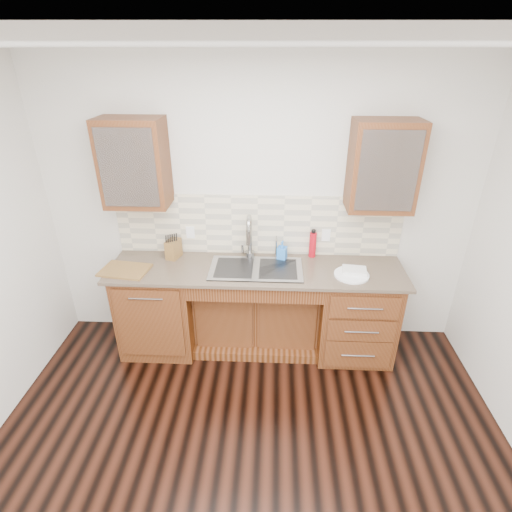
{
  "coord_description": "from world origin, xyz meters",
  "views": [
    {
      "loc": [
        0.15,
        -1.75,
        2.69
      ],
      "look_at": [
        0.0,
        1.4,
        1.05
      ],
      "focal_mm": 28.0,
      "sensor_mm": 36.0,
      "label": 1
    }
  ],
  "objects_px": {
    "soap_bottle": "(282,250)",
    "water_bottle": "(313,245)",
    "cutting_board": "(125,270)",
    "knife_block": "(174,249)",
    "plate": "(351,275)"
  },
  "relations": [
    {
      "from": "soap_bottle",
      "to": "water_bottle",
      "type": "xyz_separation_m",
      "value": [
        0.29,
        0.07,
        0.03
      ]
    },
    {
      "from": "plate",
      "to": "knife_block",
      "type": "relative_size",
      "value": 1.7
    },
    {
      "from": "plate",
      "to": "knife_block",
      "type": "distance_m",
      "value": 1.67
    },
    {
      "from": "plate",
      "to": "knife_block",
      "type": "height_order",
      "value": "knife_block"
    },
    {
      "from": "knife_block",
      "to": "soap_bottle",
      "type": "bearing_deg",
      "value": 16.78
    },
    {
      "from": "cutting_board",
      "to": "knife_block",
      "type": "bearing_deg",
      "value": 36.74
    },
    {
      "from": "water_bottle",
      "to": "plate",
      "type": "bearing_deg",
      "value": -47.84
    },
    {
      "from": "soap_bottle",
      "to": "knife_block",
      "type": "bearing_deg",
      "value": -162.79
    },
    {
      "from": "water_bottle",
      "to": "cutting_board",
      "type": "bearing_deg",
      "value": -167.72
    },
    {
      "from": "plate",
      "to": "cutting_board",
      "type": "height_order",
      "value": "cutting_board"
    },
    {
      "from": "soap_bottle",
      "to": "water_bottle",
      "type": "height_order",
      "value": "water_bottle"
    },
    {
      "from": "soap_bottle",
      "to": "cutting_board",
      "type": "xyz_separation_m",
      "value": [
        -1.42,
        -0.3,
        -0.08
      ]
    },
    {
      "from": "plate",
      "to": "knife_block",
      "type": "xyz_separation_m",
      "value": [
        -1.65,
        0.27,
        0.08
      ]
    },
    {
      "from": "soap_bottle",
      "to": "plate",
      "type": "distance_m",
      "value": 0.68
    },
    {
      "from": "water_bottle",
      "to": "cutting_board",
      "type": "distance_m",
      "value": 1.75
    }
  ]
}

